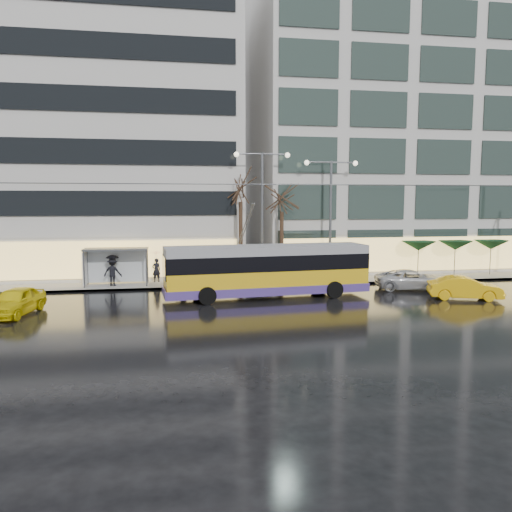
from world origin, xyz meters
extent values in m
plane|color=black|center=(0.00, 0.00, 0.00)|extent=(140.00, 140.00, 0.00)
cube|color=gray|center=(2.00, 14.00, 0.07)|extent=(80.00, 10.00, 0.15)
cube|color=slate|center=(2.00, 9.05, 0.07)|extent=(80.00, 0.10, 0.15)
cube|color=#BBB7B2|center=(-16.00, 19.00, 11.15)|extent=(34.00, 14.00, 22.00)
cube|color=#BBB7B2|center=(19.00, 19.00, 12.65)|extent=(32.00, 14.00, 25.00)
cube|color=gold|center=(1.34, 5.41, 1.06)|extent=(12.35, 3.65, 1.52)
cube|color=#47327F|center=(1.34, 5.41, 0.56)|extent=(12.39, 3.69, 0.51)
cube|color=black|center=(1.34, 5.41, 2.18)|extent=(12.37, 3.67, 0.91)
cube|color=gray|center=(1.34, 5.41, 2.89)|extent=(12.35, 3.65, 0.51)
cube|color=black|center=(7.43, 5.97, 2.03)|extent=(0.28, 2.33, 1.32)
cube|color=black|center=(-4.75, 4.85, 2.03)|extent=(0.28, 2.33, 1.32)
cylinder|color=black|center=(5.06, 7.03, 0.51)|extent=(1.04, 0.45, 1.01)
cylinder|color=black|center=(5.29, 4.50, 0.51)|extent=(1.04, 0.45, 1.01)
cylinder|color=black|center=(-2.61, 6.32, 0.51)|extent=(1.04, 0.45, 1.01)
cylinder|color=black|center=(-2.38, 3.79, 0.51)|extent=(1.04, 0.45, 1.01)
cylinder|color=#595B60|center=(0.24, 6.28, 4.36)|extent=(0.41, 3.76, 2.67)
cylinder|color=#595B60|center=(0.19, 6.78, 4.36)|extent=(0.41, 3.76, 2.67)
cylinder|color=#595B60|center=(1.00, 5.75, 6.80)|extent=(42.00, 0.04, 0.04)
cylinder|color=#595B60|center=(1.00, 6.25, 6.80)|extent=(42.00, 0.04, 0.04)
cube|color=#595B60|center=(-8.00, 10.50, 2.60)|extent=(4.20, 1.60, 0.12)
cube|color=silver|center=(-8.00, 11.20, 1.35)|extent=(4.00, 0.05, 2.20)
cube|color=white|center=(-10.05, 10.50, 1.35)|extent=(0.10, 1.40, 2.20)
cylinder|color=#595B60|center=(-10.00, 9.80, 1.35)|extent=(0.10, 0.10, 2.40)
cylinder|color=#595B60|center=(-10.00, 11.20, 1.35)|extent=(0.10, 0.10, 2.40)
cylinder|color=#595B60|center=(-6.00, 9.80, 1.35)|extent=(0.10, 0.10, 2.40)
cylinder|color=#595B60|center=(-6.00, 11.20, 1.35)|extent=(0.10, 0.10, 2.40)
cylinder|color=#595B60|center=(2.00, 10.80, 4.65)|extent=(0.18, 0.18, 9.00)
cylinder|color=#595B60|center=(1.10, 10.80, 9.05)|extent=(1.80, 0.10, 0.10)
cylinder|color=#595B60|center=(2.90, 10.80, 9.05)|extent=(1.80, 0.10, 0.10)
sphere|color=#FFF2CC|center=(0.20, 10.80, 9.00)|extent=(0.36, 0.36, 0.36)
sphere|color=#FFF2CC|center=(3.80, 10.80, 9.00)|extent=(0.36, 0.36, 0.36)
cylinder|color=#595B60|center=(7.00, 10.80, 4.40)|extent=(0.18, 0.18, 8.50)
cylinder|color=#595B60|center=(6.10, 10.80, 8.55)|extent=(1.80, 0.10, 0.10)
cylinder|color=#595B60|center=(7.90, 10.80, 8.55)|extent=(1.80, 0.10, 0.10)
sphere|color=#FFF2CC|center=(5.20, 10.80, 8.50)|extent=(0.36, 0.36, 0.36)
sphere|color=#FFF2CC|center=(8.80, 10.80, 8.50)|extent=(0.36, 0.36, 0.36)
cylinder|color=black|center=(0.50, 11.00, 2.95)|extent=(0.28, 0.28, 5.60)
cylinder|color=black|center=(3.50, 11.20, 2.60)|extent=(0.28, 0.28, 4.90)
cylinder|color=#595B60|center=(14.00, 11.00, 1.25)|extent=(0.06, 0.06, 2.20)
cone|color=#0E3618|center=(14.00, 11.00, 2.45)|extent=(2.50, 2.50, 0.70)
cylinder|color=#595B60|center=(17.00, 11.00, 1.25)|extent=(0.06, 0.06, 2.20)
cone|color=#0E3618|center=(17.00, 11.00, 2.45)|extent=(2.50, 2.50, 0.70)
cylinder|color=#595B60|center=(20.00, 11.00, 1.25)|extent=(0.06, 0.06, 2.20)
cone|color=#0E3618|center=(20.00, 11.00, 2.45)|extent=(2.50, 2.50, 0.70)
imported|color=yellow|center=(-12.21, 2.86, 0.71)|extent=(2.46, 4.42, 1.42)
imported|color=#FAB70D|center=(12.78, 2.88, 0.69)|extent=(4.41, 2.74, 1.37)
imported|color=#B8B8BD|center=(11.22, 6.43, 0.66)|extent=(5.07, 3.11, 1.31)
imported|color=black|center=(-5.41, 11.46, 0.98)|extent=(0.72, 0.61, 1.67)
imported|color=#FC54A6|center=(-5.41, 11.46, 1.90)|extent=(1.27, 1.28, 0.88)
imported|color=black|center=(-3.67, 11.09, 1.11)|extent=(1.10, 0.97, 1.92)
imported|color=black|center=(-8.24, 10.29, 1.09)|extent=(1.34, 0.94, 1.89)
imported|color=black|center=(-8.24, 10.29, 1.90)|extent=(0.97, 0.97, 0.72)
camera|label=1|loc=(-4.20, -23.81, 5.78)|focal=35.00mm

